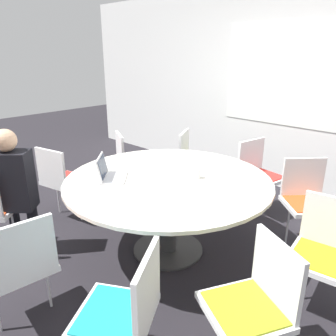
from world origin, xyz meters
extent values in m
plane|color=black|center=(0.00, 0.00, 0.00)|extent=(16.00, 16.00, 0.00)
cube|color=silver|center=(0.00, 2.28, 1.35)|extent=(8.00, 0.06, 2.70)
cube|color=white|center=(0.00, 2.25, 1.55)|extent=(1.80, 0.01, 1.30)
cylinder|color=#333333|center=(0.00, 0.00, 0.01)|extent=(0.68, 0.68, 0.02)
cylinder|color=#333333|center=(0.00, 0.00, 0.37)|extent=(0.16, 0.16, 0.71)
cylinder|color=silver|center=(0.00, 0.00, 0.74)|extent=(1.87, 1.87, 0.03)
cylinder|color=silver|center=(-1.05, -1.03, 0.21)|extent=(0.02, 0.02, 0.43)
cube|color=white|center=(-0.15, -1.35, 0.45)|extent=(0.47, 0.48, 0.04)
cube|color=#E04C1E|center=(-0.15, -1.35, 0.47)|extent=(0.41, 0.43, 0.01)
cube|color=white|center=(0.05, -1.37, 0.67)|extent=(0.08, 0.42, 0.40)
cylinder|color=silver|center=(-0.13, -1.17, 0.21)|extent=(0.02, 0.02, 0.43)
cube|color=white|center=(0.69, -1.16, 0.45)|extent=(0.59, 0.59, 0.04)
cube|color=teal|center=(0.69, -1.16, 0.47)|extent=(0.52, 0.52, 0.01)
cube|color=white|center=(0.86, -1.06, 0.67)|extent=(0.24, 0.37, 0.40)
cylinder|color=silver|center=(0.60, -1.01, 0.21)|extent=(0.02, 0.02, 0.43)
cube|color=white|center=(1.20, -0.63, 0.45)|extent=(0.58, 0.58, 0.04)
cube|color=olive|center=(1.20, -0.63, 0.47)|extent=(0.51, 0.51, 0.01)
cube|color=white|center=(1.29, -0.46, 0.67)|extent=(0.38, 0.22, 0.40)
cylinder|color=silver|center=(1.04, -0.55, 0.21)|extent=(0.02, 0.02, 0.43)
cube|color=white|center=(1.34, 0.17, 0.45)|extent=(0.49, 0.47, 0.04)
cube|color=gold|center=(1.34, 0.17, 0.47)|extent=(0.43, 0.42, 0.01)
cube|color=white|center=(1.32, 0.36, 0.67)|extent=(0.42, 0.08, 0.40)
cylinder|color=silver|center=(1.16, 0.15, 0.21)|extent=(0.02, 0.02, 0.43)
cube|color=white|center=(0.93, 0.98, 0.45)|extent=(0.61, 0.61, 0.04)
cube|color=#E04C1E|center=(0.93, 0.98, 0.47)|extent=(0.53, 0.54, 0.01)
cube|color=white|center=(0.79, 1.12, 0.67)|extent=(0.31, 0.32, 0.40)
cylinder|color=silver|center=(1.06, 1.11, 0.21)|extent=(0.02, 0.02, 0.43)
cylinder|color=silver|center=(0.81, 0.85, 0.21)|extent=(0.02, 0.02, 0.43)
cube|color=white|center=(0.25, 1.33, 0.45)|extent=(0.49, 0.51, 0.04)
cube|color=red|center=(0.25, 1.33, 0.47)|extent=(0.44, 0.45, 0.01)
cube|color=white|center=(0.06, 1.37, 0.67)|extent=(0.11, 0.42, 0.40)
cylinder|color=silver|center=(0.29, 1.51, 0.21)|extent=(0.02, 0.02, 0.43)
cylinder|color=silver|center=(0.22, 1.15, 0.21)|extent=(0.02, 0.02, 0.43)
cube|color=white|center=(-0.61, 1.21, 0.45)|extent=(0.57, 0.58, 0.04)
cube|color=olive|center=(-0.61, 1.21, 0.47)|extent=(0.50, 0.51, 0.01)
cube|color=white|center=(-0.78, 1.12, 0.67)|extent=(0.21, 0.39, 0.40)
cylinder|color=silver|center=(-0.69, 1.37, 0.21)|extent=(0.02, 0.02, 0.43)
cylinder|color=silver|center=(-0.53, 1.05, 0.21)|extent=(0.02, 0.02, 0.43)
cube|color=white|center=(-1.19, 0.64, 0.45)|extent=(0.59, 0.58, 0.04)
cube|color=teal|center=(-1.19, 0.64, 0.47)|extent=(0.52, 0.51, 0.01)
cube|color=white|center=(-1.29, 0.46, 0.67)|extent=(0.38, 0.22, 0.40)
cylinder|color=silver|center=(-1.35, 0.72, 0.21)|extent=(0.02, 0.02, 0.43)
cylinder|color=silver|center=(-1.04, 0.55, 0.21)|extent=(0.02, 0.02, 0.43)
cube|color=white|center=(-1.32, -0.29, 0.45)|extent=(0.52, 0.50, 0.04)
cube|color=red|center=(-1.32, -0.29, 0.47)|extent=(0.46, 0.44, 0.01)
cube|color=white|center=(-1.28, -0.48, 0.67)|extent=(0.41, 0.12, 0.40)
cylinder|color=silver|center=(-1.50, -0.33, 0.21)|extent=(0.02, 0.02, 0.43)
cylinder|color=silver|center=(-1.15, -0.25, 0.21)|extent=(0.02, 0.02, 0.43)
cylinder|color=black|center=(-1.14, -0.98, 0.23)|extent=(0.10, 0.10, 0.47)
cylinder|color=black|center=(-1.02, -0.85, 0.23)|extent=(0.10, 0.10, 0.47)
cube|color=black|center=(-1.01, -0.99, 0.74)|extent=(0.41, 0.41, 0.55)
sphere|color=tan|center=(-1.01, -0.99, 1.12)|extent=(0.20, 0.20, 0.20)
cube|color=silver|center=(-0.35, -0.34, 0.77)|extent=(0.37, 0.37, 0.02)
cube|color=silver|center=(-0.42, -0.41, 0.87)|extent=(0.25, 0.26, 0.20)
cube|color=black|center=(-0.42, -0.41, 0.87)|extent=(0.22, 0.22, 0.17)
cylinder|color=white|center=(0.18, 0.18, 0.80)|extent=(0.08, 0.08, 0.08)
camera|label=1|loc=(1.91, -2.00, 1.85)|focal=35.00mm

